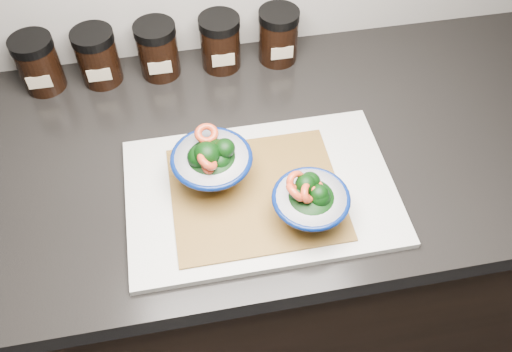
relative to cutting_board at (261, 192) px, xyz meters
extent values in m
cube|color=black|center=(-0.13, 0.10, -0.48)|extent=(3.43, 0.58, 0.86)
cube|color=black|center=(-0.13, 0.10, -0.03)|extent=(3.50, 0.60, 0.04)
cube|color=beige|center=(0.00, 0.00, 0.00)|extent=(0.45, 0.30, 0.01)
cube|color=olive|center=(-0.01, -0.01, 0.01)|extent=(0.28, 0.24, 0.00)
cylinder|color=white|center=(-0.08, 0.03, 0.01)|extent=(0.05, 0.05, 0.01)
ellipsoid|color=white|center=(-0.08, 0.03, 0.03)|extent=(0.07, 0.07, 0.03)
torus|color=#051651|center=(-0.08, 0.03, 0.07)|extent=(0.13, 0.13, 0.01)
torus|color=#051651|center=(-0.08, 0.03, 0.05)|extent=(0.11, 0.11, 0.00)
ellipsoid|color=black|center=(-0.08, 0.03, 0.06)|extent=(0.10, 0.10, 0.04)
ellipsoid|color=black|center=(-0.07, 0.04, 0.07)|extent=(0.04, 0.04, 0.04)
cylinder|color=#477233|center=(-0.07, 0.04, 0.06)|extent=(0.02, 0.01, 0.03)
ellipsoid|color=black|center=(-0.06, 0.02, 0.07)|extent=(0.04, 0.04, 0.04)
cylinder|color=#477233|center=(-0.06, 0.02, 0.06)|extent=(0.01, 0.01, 0.02)
ellipsoid|color=black|center=(-0.08, 0.02, 0.09)|extent=(0.04, 0.04, 0.04)
cylinder|color=#477233|center=(-0.08, 0.02, 0.07)|extent=(0.01, 0.01, 0.03)
ellipsoid|color=black|center=(-0.05, 0.03, 0.09)|extent=(0.03, 0.03, 0.03)
cylinder|color=#477233|center=(-0.05, 0.03, 0.07)|extent=(0.01, 0.01, 0.02)
ellipsoid|color=black|center=(-0.09, 0.03, 0.08)|extent=(0.04, 0.04, 0.04)
cylinder|color=#477233|center=(-0.09, 0.03, 0.06)|extent=(0.01, 0.01, 0.03)
torus|color=#CD5026|center=(-0.09, 0.03, 0.07)|extent=(0.05, 0.05, 0.03)
torus|color=#CD5026|center=(-0.08, 0.01, 0.07)|extent=(0.05, 0.05, 0.04)
torus|color=#CD5026|center=(-0.08, 0.01, 0.09)|extent=(0.05, 0.05, 0.04)
torus|color=#CD5026|center=(-0.08, 0.06, 0.09)|extent=(0.04, 0.05, 0.03)
cylinder|color=#CCBC8E|center=(-0.08, 0.04, 0.07)|extent=(0.02, 0.02, 0.02)
cylinder|color=white|center=(0.06, -0.07, 0.01)|extent=(0.04, 0.04, 0.01)
ellipsoid|color=white|center=(0.06, -0.07, 0.03)|extent=(0.07, 0.07, 0.03)
torus|color=#051651|center=(0.06, -0.07, 0.06)|extent=(0.12, 0.12, 0.01)
torus|color=#051651|center=(0.06, -0.07, 0.05)|extent=(0.10, 0.10, 0.00)
ellipsoid|color=black|center=(0.06, -0.07, 0.05)|extent=(0.09, 0.09, 0.04)
ellipsoid|color=black|center=(0.07, -0.05, 0.07)|extent=(0.03, 0.03, 0.04)
cylinder|color=#477233|center=(0.07, -0.05, 0.06)|extent=(0.01, 0.01, 0.02)
ellipsoid|color=black|center=(0.07, -0.07, 0.07)|extent=(0.03, 0.03, 0.03)
cylinder|color=#477233|center=(0.07, -0.07, 0.06)|extent=(0.01, 0.01, 0.02)
ellipsoid|color=black|center=(0.05, -0.07, 0.07)|extent=(0.03, 0.03, 0.03)
cylinder|color=#477233|center=(0.05, -0.07, 0.06)|extent=(0.01, 0.01, 0.02)
ellipsoid|color=black|center=(0.06, -0.06, 0.08)|extent=(0.03, 0.03, 0.03)
cylinder|color=#477233|center=(0.06, -0.06, 0.07)|extent=(0.01, 0.01, 0.02)
ellipsoid|color=black|center=(0.08, -0.08, 0.07)|extent=(0.03, 0.03, 0.04)
cylinder|color=#477233|center=(0.08, -0.08, 0.06)|extent=(0.01, 0.01, 0.02)
torus|color=#CD5026|center=(0.07, -0.06, 0.08)|extent=(0.05, 0.05, 0.03)
torus|color=#CD5026|center=(0.04, -0.05, 0.09)|extent=(0.04, 0.04, 0.05)
torus|color=#CD5026|center=(0.06, -0.08, 0.08)|extent=(0.04, 0.05, 0.04)
torus|color=#CD5026|center=(0.04, -0.07, 0.08)|extent=(0.04, 0.05, 0.04)
cylinder|color=#CCBC8E|center=(0.06, -0.05, 0.07)|extent=(0.02, 0.02, 0.01)
cylinder|color=black|center=(-0.37, 0.34, 0.04)|extent=(0.08, 0.08, 0.09)
cylinder|color=black|center=(-0.37, 0.34, 0.10)|extent=(0.08, 0.08, 0.02)
cube|color=#C6B793|center=(-0.37, 0.31, 0.04)|extent=(0.04, 0.00, 0.03)
cylinder|color=black|center=(-0.26, 0.34, 0.04)|extent=(0.08, 0.08, 0.09)
cylinder|color=black|center=(-0.26, 0.34, 0.10)|extent=(0.08, 0.08, 0.02)
cube|color=#C6B793|center=(-0.26, 0.31, 0.04)|extent=(0.04, 0.00, 0.03)
cylinder|color=black|center=(-0.14, 0.34, 0.04)|extent=(0.08, 0.08, 0.09)
cylinder|color=black|center=(-0.14, 0.34, 0.10)|extent=(0.08, 0.08, 0.02)
cube|color=#C6B793|center=(-0.14, 0.31, 0.04)|extent=(0.04, 0.00, 0.03)
cylinder|color=black|center=(-0.02, 0.34, 0.04)|extent=(0.08, 0.08, 0.09)
cylinder|color=black|center=(-0.02, 0.34, 0.10)|extent=(0.08, 0.08, 0.02)
cube|color=#C6B793|center=(-0.02, 0.31, 0.04)|extent=(0.05, 0.00, 0.03)
cylinder|color=black|center=(0.10, 0.34, 0.04)|extent=(0.08, 0.08, 0.09)
cylinder|color=black|center=(0.10, 0.34, 0.10)|extent=(0.08, 0.08, 0.02)
cube|color=#C6B793|center=(0.10, 0.31, 0.04)|extent=(0.05, 0.00, 0.03)
camera|label=1|loc=(-0.11, -0.54, 0.73)|focal=38.00mm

